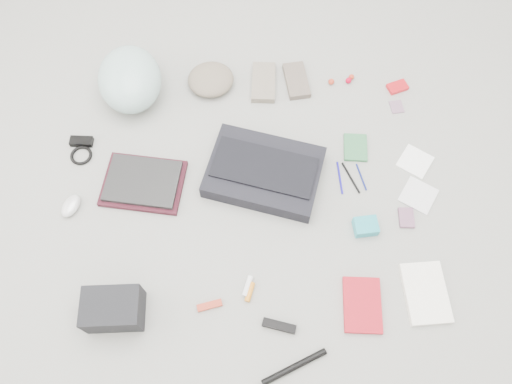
{
  "coord_description": "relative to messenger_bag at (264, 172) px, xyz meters",
  "views": [
    {
      "loc": [
        -0.05,
        -0.86,
        1.85
      ],
      "look_at": [
        0.0,
        0.0,
        0.05
      ],
      "focal_mm": 35.0,
      "sensor_mm": 36.0,
      "label": 1
    }
  ],
  "objects": [
    {
      "name": "lollipop_b",
      "position": [
        0.42,
        0.46,
        -0.02
      ],
      "size": [
        0.03,
        0.03,
        0.03
      ],
      "primitive_type": "sphere",
      "rotation": [
        0.0,
        0.0,
        0.07
      ],
      "color": "#BE0220",
      "rests_on": "ground_plane"
    },
    {
      "name": "cable_coil",
      "position": [
        -0.77,
        0.14,
        -0.03
      ],
      "size": [
        0.1,
        0.1,
        0.01
      ],
      "primitive_type": "torus",
      "rotation": [
        0.0,
        0.0,
        0.09
      ],
      "color": "black",
      "rests_on": "ground_plane"
    },
    {
      "name": "lollipop_c",
      "position": [
        0.43,
        0.48,
        -0.03
      ],
      "size": [
        0.03,
        0.03,
        0.02
      ],
      "primitive_type": "sphere",
      "rotation": [
        0.0,
        0.0,
        0.4
      ],
      "color": "#BA341C",
      "rests_on": "ground_plane"
    },
    {
      "name": "lollipop_a",
      "position": [
        0.34,
        0.46,
        -0.02
      ],
      "size": [
        0.04,
        0.04,
        0.03
      ],
      "primitive_type": "sphere",
      "rotation": [
        0.0,
        0.0,
        0.38
      ],
      "color": "#B7351F",
      "rests_on": "ground_plane"
    },
    {
      "name": "book_white",
      "position": [
        0.57,
        -0.53,
        -0.03
      ],
      "size": [
        0.16,
        0.24,
        0.02
      ],
      "primitive_type": "cube",
      "rotation": [
        0.0,
        0.0,
        0.02
      ],
      "color": "white",
      "rests_on": "ground_plane"
    },
    {
      "name": "pen_black",
      "position": [
        0.36,
        -0.03,
        -0.03
      ],
      "size": [
        0.06,
        0.15,
        0.01
      ],
      "primitive_type": "cylinder",
      "rotation": [
        1.57,
        0.0,
        0.35
      ],
      "color": "black",
      "rests_on": "ground_plane"
    },
    {
      "name": "accordion_wallet",
      "position": [
        0.38,
        -0.25,
        -0.01
      ],
      "size": [
        0.1,
        0.08,
        0.05
      ],
      "primitive_type": "cube",
      "rotation": [
        0.0,
        0.0,
        0.07
      ],
      "color": "teal",
      "rests_on": "ground_plane"
    },
    {
      "name": "laptop",
      "position": [
        -0.5,
        -0.01,
        -0.01
      ],
      "size": [
        0.33,
        0.26,
        0.02
      ],
      "primitive_type": "cube",
      "rotation": [
        0.0,
        0.0,
        -0.19
      ],
      "color": "black",
      "rests_on": "laptop_sleeve"
    },
    {
      "name": "toiletry_tube_white",
      "position": [
        -0.09,
        -0.47,
        -0.03
      ],
      "size": [
        0.05,
        0.08,
        0.02
      ],
      "primitive_type": "cylinder",
      "rotation": [
        1.57,
        0.0,
        -0.34
      ],
      "color": "silver",
      "rests_on": "ground_plane"
    },
    {
      "name": "altoids_tin",
      "position": [
        0.63,
        0.42,
        -0.03
      ],
      "size": [
        0.1,
        0.08,
        0.02
      ],
      "primitive_type": "cube",
      "rotation": [
        0.0,
        0.0,
        0.32
      ],
      "color": "red",
      "rests_on": "ground_plane"
    },
    {
      "name": "notepad",
      "position": [
        0.4,
        0.11,
        -0.03
      ],
      "size": [
        0.11,
        0.14,
        0.02
      ],
      "primitive_type": "cube",
      "rotation": [
        0.0,
        0.0,
        -0.11
      ],
      "color": "#2F6A3F",
      "rests_on": "ground_plane"
    },
    {
      "name": "ground_plane",
      "position": [
        -0.04,
        -0.09,
        -0.04
      ],
      "size": [
        4.0,
        4.0,
        0.0
      ],
      "primitive_type": "plane",
      "color": "gray"
    },
    {
      "name": "napkin_bottom",
      "position": [
        0.63,
        -0.12,
        -0.03
      ],
      "size": [
        0.18,
        0.18,
        0.01
      ],
      "primitive_type": "cube",
      "rotation": [
        0.0,
        0.0,
        0.96
      ],
      "color": "silver",
      "rests_on": "ground_plane"
    },
    {
      "name": "beanie",
      "position": [
        -0.21,
        0.49,
        -0.0
      ],
      "size": [
        0.23,
        0.22,
        0.07
      ],
      "primitive_type": "ellipsoid",
      "rotation": [
        0.0,
        0.0,
        0.1
      ],
      "color": "#776A58",
      "rests_on": "ground_plane"
    },
    {
      "name": "toiletry_tube_orange",
      "position": [
        -0.08,
        -0.49,
        -0.03
      ],
      "size": [
        0.04,
        0.08,
        0.02
      ],
      "primitive_type": "cylinder",
      "rotation": [
        1.57,
        0.0,
        -0.34
      ],
      "color": "orange",
      "rests_on": "ground_plane"
    },
    {
      "name": "stamp_sheet",
      "position": [
        0.61,
        0.32,
        -0.04
      ],
      "size": [
        0.06,
        0.07,
        0.0
      ],
      "primitive_type": "cube",
      "rotation": [
        0.0,
        0.0,
        0.1
      ],
      "color": "gray",
      "rests_on": "ground_plane"
    },
    {
      "name": "mitten_left",
      "position": [
        0.03,
        0.47,
        -0.02
      ],
      "size": [
        0.12,
        0.22,
        0.03
      ],
      "primitive_type": "cube",
      "rotation": [
        0.0,
        0.0,
        -0.09
      ],
      "color": "gray",
      "rests_on": "ground_plane"
    },
    {
      "name": "napkin_top",
      "position": [
        0.64,
        0.03,
        -0.03
      ],
      "size": [
        0.17,
        0.17,
        0.01
      ],
      "primitive_type": "cube",
      "rotation": [
        0.0,
        0.0,
        0.93
      ],
      "color": "white",
      "rests_on": "ground_plane"
    },
    {
      "name": "messenger_bag",
      "position": [
        0.0,
        0.0,
        0.0
      ],
      "size": [
        0.53,
        0.45,
        0.08
      ],
      "primitive_type": "cube",
      "rotation": [
        0.0,
        0.0,
        -0.32
      ],
      "color": "black",
      "rests_on": "ground_plane"
    },
    {
      "name": "laptop_sleeve",
      "position": [
        -0.5,
        -0.01,
        -0.03
      ],
      "size": [
        0.36,
        0.3,
        0.02
      ],
      "primitive_type": "cube",
      "rotation": [
        0.0,
        0.0,
        -0.19
      ],
      "color": "#3C121C",
      "rests_on": "ground_plane"
    },
    {
      "name": "mouse",
      "position": [
        -0.79,
        -0.1,
        -0.02
      ],
      "size": [
        0.1,
        0.12,
        0.04
      ],
      "primitive_type": "ellipsoid",
      "rotation": [
        0.0,
        0.0,
        -0.42
      ],
      "color": "silver",
      "rests_on": "ground_plane"
    },
    {
      "name": "book_red",
      "position": [
        0.33,
        -0.56,
        -0.03
      ],
      "size": [
        0.16,
        0.22,
        0.02
      ],
      "primitive_type": "cube",
      "rotation": [
        0.0,
        0.0,
        -0.09
      ],
      "color": "red",
      "rests_on": "ground_plane"
    },
    {
      "name": "bag_flap",
      "position": [
        0.0,
        -0.0,
        0.04
      ],
      "size": [
        0.45,
        0.31,
        0.01
      ],
      "primitive_type": "cube",
      "rotation": [
        0.0,
        0.0,
        -0.32
      ],
      "color": "black",
      "rests_on": "messenger_bag"
    },
    {
      "name": "bike_pump",
      "position": [
        0.06,
        -0.76,
        -0.03
      ],
      "size": [
        0.24,
        0.12,
        0.02
      ],
      "primitive_type": "cylinder",
      "rotation": [
        0.0,
        1.57,
        0.39
      ],
      "color": "black",
      "rests_on": "ground_plane"
    },
    {
      "name": "bike_helmet",
      "position": [
        -0.56,
        0.45,
        0.07
      ],
      "size": [
        0.31,
        0.37,
        0.21
      ],
      "primitive_type": "ellipsoid",
      "rotation": [
        0.0,
        0.0,
        0.12
      ],
      "color": "#A9CFC9",
      "rests_on": "ground_plane"
    },
    {
      "name": "camera_bag",
      "position": [
        -0.57,
        -0.54,
        0.03
      ],
      "size": [
        0.21,
        0.15,
        0.13
      ],
      "primitive_type": "cube",
      "rotation": [
        0.0,
        0.0,
        -0.02
      ],
      "color": "black",
      "rests_on": "ground_plane"
    },
    {
      "name": "u_lock",
      "position": [
        0.02,
        -0.62,
        -0.03
      ],
      "size": [
        0.13,
        0.07,
        0.02
      ],
      "primitive_type": "cube",
      "rotation": [
        0.0,
        0.0,
        -0.3
      ],
      "color": "black",
      "rests_on": "ground_plane"
    },
    {
      "name": "mitten_right",
      "position": [
        0.18,
        0.48,
        -0.02
      ],
      "size": [
        0.11,
        0.2,
        0.03
      ],
      "primitive_type": "cube",
      "rotation": [
        0.0,
        0.0,
        0.1
      ],
      "color": "#6B5E51",
      "rests_on": "ground_plane"
    },
    {
      "name": "card_deck",
      "position": [
        0.56,
        -0.22,
        -0.03
      ],
      "size": [
        0.06,
        0.09,
        0.02
      ],
      "primitive_type": "cube",
      "rotation": [
        0.0,
        0.0,
        -0.08
      ],
      "color": "#845671",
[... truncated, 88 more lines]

